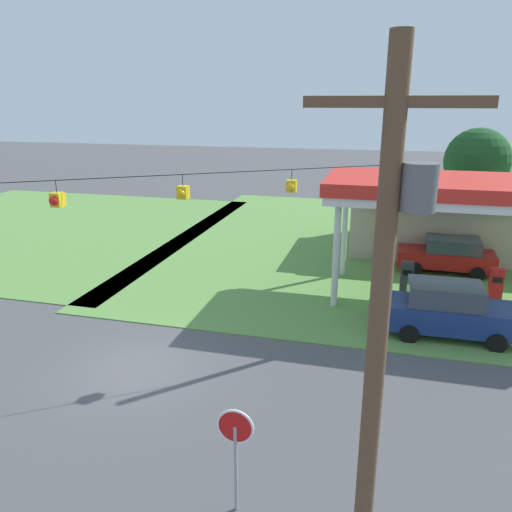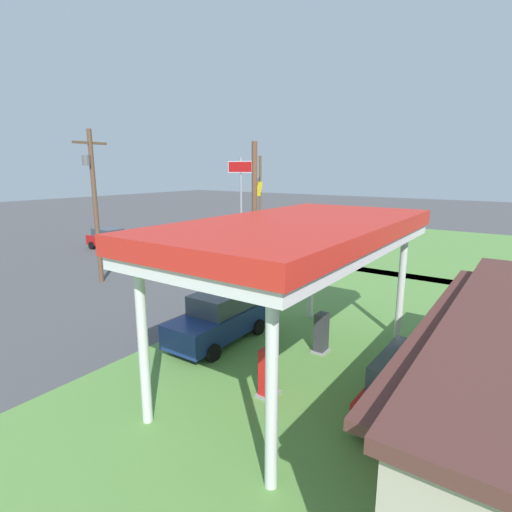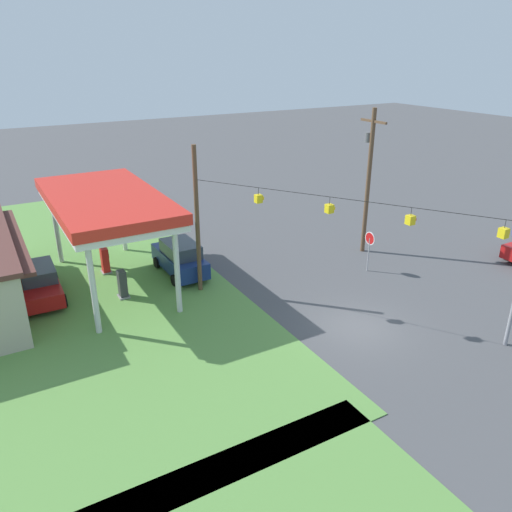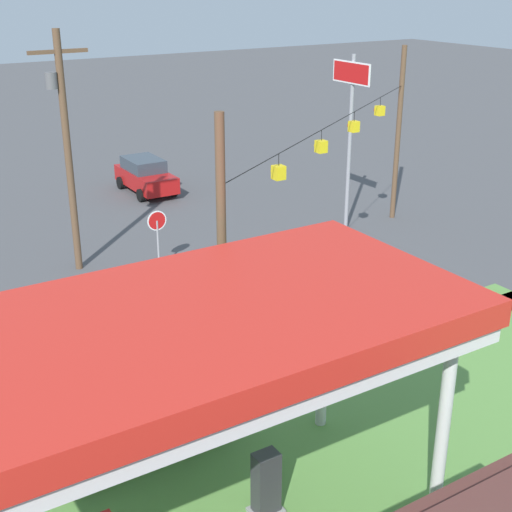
% 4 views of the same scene
% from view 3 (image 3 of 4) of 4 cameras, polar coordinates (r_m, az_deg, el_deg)
% --- Properties ---
extents(ground_plane, '(160.00, 160.00, 0.00)m').
position_cam_3_polar(ground_plane, '(24.95, 11.59, -7.99)').
color(ground_plane, '#4C4C4F').
extents(gas_station_canopy, '(11.15, 5.49, 5.36)m').
position_cam_3_polar(gas_station_canopy, '(28.08, -16.88, 5.80)').
color(gas_station_canopy, silver).
rests_on(gas_station_canopy, ground).
extents(fuel_pump_near, '(0.71, 0.56, 1.58)m').
position_cam_3_polar(fuel_pump_near, '(27.82, -15.01, -3.22)').
color(fuel_pump_near, gray).
rests_on(fuel_pump_near, ground).
extents(fuel_pump_far, '(0.71, 0.56, 1.58)m').
position_cam_3_polar(fuel_pump_far, '(31.14, -16.86, -0.60)').
color(fuel_pump_far, gray).
rests_on(fuel_pump_far, ground).
extents(car_at_pumps_front, '(4.78, 2.14, 2.06)m').
position_cam_3_polar(car_at_pumps_front, '(29.94, -8.69, -0.18)').
color(car_at_pumps_front, navy).
rests_on(car_at_pumps_front, ground).
extents(car_at_pumps_rear, '(4.77, 2.19, 1.82)m').
position_cam_3_polar(car_at_pumps_rear, '(29.11, -23.50, -2.81)').
color(car_at_pumps_rear, '#AD1414').
rests_on(car_at_pumps_rear, ground).
extents(stop_sign_roadside, '(0.80, 0.08, 2.50)m').
position_cam_3_polar(stop_sign_roadside, '(30.46, 12.84, 1.47)').
color(stop_sign_roadside, '#99999E').
rests_on(stop_sign_roadside, ground).
extents(utility_pole_main, '(2.20, 0.44, 9.25)m').
position_cam_3_polar(utility_pole_main, '(32.63, 12.73, 9.09)').
color(utility_pole_main, brown).
rests_on(utility_pole_main, ground).
extents(signal_span_gantry, '(15.31, 10.24, 8.09)m').
position_cam_3_polar(signal_span_gantry, '(23.06, 12.47, 1.55)').
color(signal_span_gantry, brown).
rests_on(signal_span_gantry, ground).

